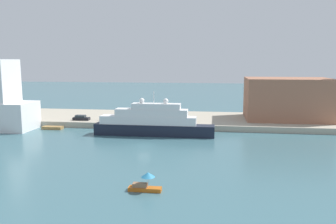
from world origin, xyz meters
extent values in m
plane|color=#3D6670|center=(0.00, 0.00, 0.00)|extent=(400.00, 400.00, 0.00)
cube|color=#ADA38E|center=(0.00, 27.64, 0.73)|extent=(110.00, 23.27, 1.46)
cube|color=black|center=(0.36, 9.72, 1.31)|extent=(27.75, 3.51, 2.61)
cube|color=white|center=(-1.03, 9.72, 3.55)|extent=(22.20, 3.23, 1.89)
cube|color=white|center=(-0.19, 9.72, 5.33)|extent=(16.65, 2.95, 1.67)
cube|color=white|center=(0.92, 9.72, 6.83)|extent=(11.10, 2.67, 1.31)
cylinder|color=silver|center=(0.36, 9.72, 8.82)|extent=(0.16, 0.16, 2.68)
sphere|color=white|center=(3.14, 9.72, 8.08)|extent=(1.19, 1.19, 1.19)
sphere|color=white|center=(-2.41, 9.72, 8.08)|extent=(1.19, 1.19, 1.19)
cube|color=#C66019|center=(5.15, -24.25, 0.26)|extent=(4.41, 1.20, 0.53)
cube|color=#8C6647|center=(4.49, -24.25, 0.79)|extent=(1.94, 0.96, 0.52)
cylinder|color=#B2B2B2|center=(5.59, -24.25, 1.24)|extent=(0.06, 0.06, 1.42)
cone|color=teal|center=(5.59, -24.25, 2.27)|extent=(1.85, 1.85, 0.65)
cube|color=olive|center=(-26.34, 13.61, 0.36)|extent=(5.08, 1.99, 0.71)
cube|color=#9E664C|center=(33.45, 28.30, 6.99)|extent=(21.83, 14.54, 11.07)
cube|color=black|center=(-20.95, 19.34, 1.84)|extent=(4.38, 1.77, 0.76)
cube|color=#262D33|center=(-21.17, 19.34, 2.51)|extent=(2.63, 1.60, 0.60)
cylinder|color=#4C4C4C|center=(-15.30, 19.49, 2.16)|extent=(0.36, 0.36, 1.41)
sphere|color=tan|center=(-15.30, 19.49, 2.99)|extent=(0.24, 0.24, 0.24)
cylinder|color=black|center=(7.26, 17.70, 1.85)|extent=(0.46, 0.46, 0.79)
camera|label=1|loc=(14.06, -67.13, 17.15)|focal=36.83mm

